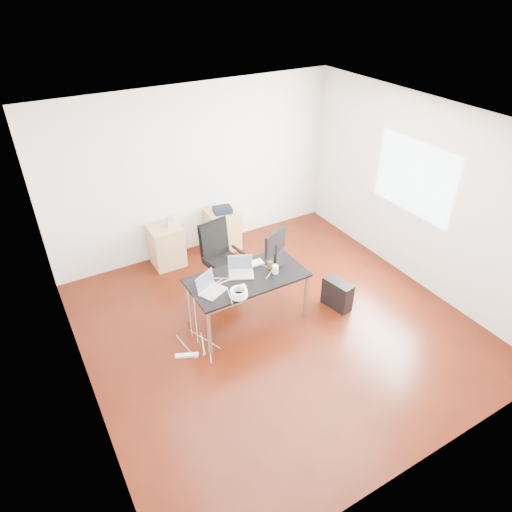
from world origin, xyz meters
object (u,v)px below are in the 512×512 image
filing_cabinet_right (223,230)px  desk (247,280)px  filing_cabinet_left (166,245)px  office_chair (220,254)px  pc_tower (337,294)px

filing_cabinet_right → desk: bearing=-106.6°
desk → filing_cabinet_left: 1.99m
office_chair → filing_cabinet_left: (-0.49, 1.04, -0.26)m
desk → office_chair: 0.86m
desk → pc_tower: bearing=-18.2°
filing_cabinet_left → pc_tower: 2.90m
desk → filing_cabinet_right: (0.57, 1.90, -0.33)m
filing_cabinet_left → desk: bearing=-76.1°
office_chair → filing_cabinet_left: bearing=106.7°
filing_cabinet_right → pc_tower: (0.70, -2.32, -0.13)m
filing_cabinet_left → pc_tower: size_ratio=1.56×
filing_cabinet_left → pc_tower: bearing=-53.1°
desk → filing_cabinet_left: desk is taller
office_chair → filing_cabinet_left: size_ratio=1.54×
filing_cabinet_left → filing_cabinet_right: (1.04, 0.00, 0.00)m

